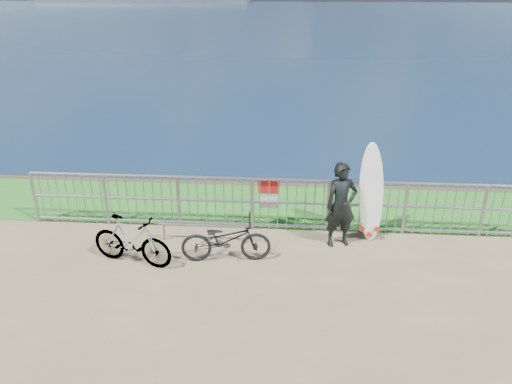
# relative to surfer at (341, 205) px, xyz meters

# --- Properties ---
(grass_strip) EXTENTS (120.00, 120.00, 0.00)m
(grass_strip) POSITION_rel_surfer_xyz_m (-1.20, 1.60, -0.82)
(grass_strip) COLOR #21721F
(grass_strip) RESTS_ON ground
(seascape) EXTENTS (260.00, 260.00, 5.00)m
(seascape) POSITION_rel_surfer_xyz_m (-44.95, 146.39, -4.86)
(seascape) COLOR brown
(seascape) RESTS_ON ground
(railing) EXTENTS (10.06, 0.10, 1.13)m
(railing) POSITION_rel_surfer_xyz_m (-1.18, 0.50, -0.25)
(railing) COLOR gray
(railing) RESTS_ON ground
(surfer) EXTENTS (0.69, 0.54, 1.65)m
(surfer) POSITION_rel_surfer_xyz_m (0.00, 0.00, 0.00)
(surfer) COLOR black
(surfer) RESTS_ON ground
(surfboard) EXTENTS (0.60, 0.56, 1.92)m
(surfboard) POSITION_rel_surfer_xyz_m (0.59, 0.34, 0.06)
(surfboard) COLOR silver
(surfboard) RESTS_ON ground
(bicycle_near) EXTENTS (1.66, 0.74, 0.85)m
(bicycle_near) POSITION_rel_surfer_xyz_m (-2.08, -0.74, -0.40)
(bicycle_near) COLOR black
(bicycle_near) RESTS_ON ground
(bicycle_far) EXTENTS (1.61, 0.82, 0.93)m
(bicycle_far) POSITION_rel_surfer_xyz_m (-3.73, -0.96, -0.36)
(bicycle_far) COLOR black
(bicycle_far) RESTS_ON ground
(bike_rack) EXTENTS (1.81, 0.05, 0.38)m
(bike_rack) POSITION_rel_surfer_xyz_m (-2.57, -0.10, -0.52)
(bike_rack) COLOR gray
(bike_rack) RESTS_ON ground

